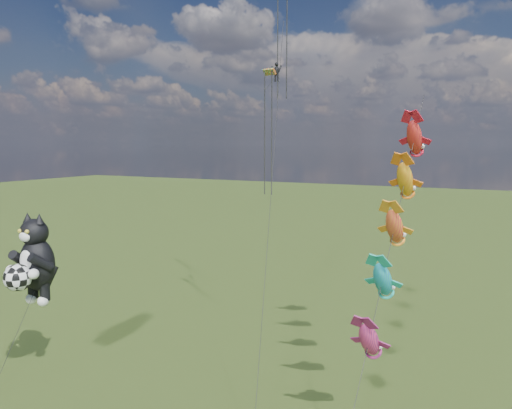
% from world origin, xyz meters
% --- Properties ---
extents(ground, '(300.00, 300.00, 0.00)m').
position_xyz_m(ground, '(0.00, 0.00, 0.00)').
color(ground, '#1F340D').
extents(cat_kite_rig, '(2.66, 4.21, 10.37)m').
position_xyz_m(cat_kite_rig, '(-4.59, -1.63, 7.58)').
color(cat_kite_rig, brown).
rests_on(cat_kite_rig, ground).
extents(fish_windsock_rig, '(1.25, 15.97, 17.57)m').
position_xyz_m(fish_windsock_rig, '(14.75, 6.15, 9.87)').
color(fish_windsock_rig, brown).
rests_on(fish_windsock_rig, ground).
extents(parafoil_rig, '(6.56, 16.60, 27.01)m').
position_xyz_m(parafoil_rig, '(4.76, 12.26, 19.48)').
color(parafoil_rig, brown).
rests_on(parafoil_rig, ground).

